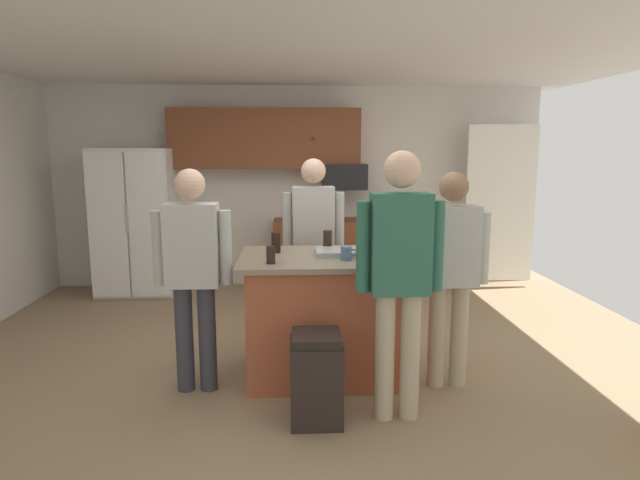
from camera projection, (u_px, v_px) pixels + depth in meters
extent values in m
plane|color=#937A5B|center=(301.00, 362.00, 4.57)|extent=(7.04, 7.04, 0.00)
plane|color=white|center=(299.00, 43.00, 4.13)|extent=(7.04, 7.04, 0.00)
cube|color=silver|center=(297.00, 187.00, 7.10)|extent=(6.40, 0.10, 2.60)
cube|color=white|center=(500.00, 204.00, 6.87)|extent=(0.90, 0.06, 2.00)
cube|color=brown|center=(265.00, 139.00, 6.78)|extent=(2.40, 0.35, 0.75)
sphere|color=#4C3823|center=(313.00, 138.00, 6.63)|extent=(0.04, 0.04, 0.04)
cube|color=brown|center=(344.00, 254.00, 6.96)|extent=(1.80, 0.60, 0.90)
sphere|color=#4C3823|center=(382.00, 259.00, 6.67)|extent=(0.04, 0.04, 0.04)
cube|color=white|center=(137.00, 222.00, 6.68)|extent=(0.94, 0.70, 1.81)
cube|color=white|center=(108.00, 226.00, 6.30)|extent=(0.45, 0.04, 1.73)
cube|color=white|center=(148.00, 226.00, 6.33)|extent=(0.45, 0.04, 1.73)
cylinder|color=#B2B2B7|center=(127.00, 219.00, 6.27)|extent=(0.02, 0.02, 0.35)
cube|color=black|center=(344.00, 177.00, 6.81)|extent=(0.56, 0.40, 0.32)
cube|color=#AD5638|center=(322.00, 319.00, 4.25)|extent=(1.14, 0.79, 0.94)
cube|color=gray|center=(322.00, 258.00, 4.17)|extent=(1.28, 0.93, 0.04)
cylinder|color=tan|center=(437.00, 336.00, 4.07)|extent=(0.13, 0.13, 0.79)
cylinder|color=tan|center=(459.00, 335.00, 4.08)|extent=(0.13, 0.13, 0.79)
cube|color=#B7B7B2|center=(452.00, 246.00, 3.96)|extent=(0.38, 0.22, 0.60)
sphere|color=#8C664C|center=(454.00, 187.00, 3.88)|extent=(0.21, 0.21, 0.21)
cylinder|color=#B7B7B2|center=(419.00, 249.00, 3.95)|extent=(0.09, 0.09, 0.54)
cylinder|color=#B7B7B2|center=(483.00, 248.00, 3.97)|extent=(0.09, 0.09, 0.54)
cylinder|color=#383842|center=(184.00, 338.00, 3.99)|extent=(0.13, 0.13, 0.81)
cylinder|color=#383842|center=(207.00, 338.00, 4.00)|extent=(0.13, 0.13, 0.81)
cube|color=#B7B7B2|center=(192.00, 245.00, 3.88)|extent=(0.38, 0.22, 0.60)
sphere|color=beige|center=(190.00, 184.00, 3.80)|extent=(0.22, 0.22, 0.22)
cylinder|color=#B7B7B2|center=(159.00, 248.00, 3.87)|extent=(0.09, 0.09, 0.54)
cylinder|color=#B7B7B2|center=(226.00, 248.00, 3.89)|extent=(0.09, 0.09, 0.54)
cylinder|color=tan|center=(385.00, 356.00, 3.56)|extent=(0.13, 0.13, 0.87)
cylinder|color=tan|center=(410.00, 356.00, 3.57)|extent=(0.13, 0.13, 0.87)
cube|color=#2D6651|center=(400.00, 244.00, 3.44)|extent=(0.38, 0.22, 0.65)
sphere|color=beige|center=(402.00, 169.00, 3.36)|extent=(0.24, 0.24, 0.24)
cylinder|color=#2D6651|center=(363.00, 247.00, 3.43)|extent=(0.09, 0.09, 0.59)
cylinder|color=#2D6651|center=(437.00, 246.00, 3.46)|extent=(0.09, 0.09, 0.59)
cylinder|color=tan|center=(305.00, 297.00, 5.05)|extent=(0.13, 0.13, 0.83)
cylinder|color=tan|center=(323.00, 297.00, 5.06)|extent=(0.13, 0.13, 0.83)
cube|color=#B7B7B2|center=(313.00, 221.00, 4.93)|extent=(0.38, 0.22, 0.62)
sphere|color=beige|center=(313.00, 171.00, 4.86)|extent=(0.23, 0.23, 0.23)
cylinder|color=#B7B7B2|center=(287.00, 223.00, 4.93)|extent=(0.09, 0.09, 0.56)
cylinder|color=#B7B7B2|center=(339.00, 222.00, 4.95)|extent=(0.09, 0.09, 0.56)
cylinder|color=black|center=(328.00, 240.00, 4.39)|extent=(0.07, 0.07, 0.17)
cylinder|color=#4C6B99|center=(346.00, 253.00, 4.00)|extent=(0.08, 0.08, 0.10)
torus|color=#4C6B99|center=(353.00, 252.00, 4.00)|extent=(0.06, 0.01, 0.06)
cylinder|color=#4C6B99|center=(378.00, 243.00, 4.48)|extent=(0.09, 0.09, 0.10)
torus|color=#4C6B99|center=(385.00, 242.00, 4.48)|extent=(0.06, 0.01, 0.06)
cylinder|color=black|center=(276.00, 243.00, 4.29)|extent=(0.07, 0.07, 0.16)
cylinder|color=black|center=(271.00, 255.00, 3.88)|extent=(0.07, 0.07, 0.13)
cube|color=#B7B7BC|center=(344.00, 254.00, 4.20)|extent=(0.44, 0.30, 0.02)
cube|color=#A8A8AD|center=(344.00, 251.00, 4.20)|extent=(0.44, 0.30, 0.02)
cube|color=black|center=(316.00, 382.00, 3.54)|extent=(0.34, 0.34, 0.55)
cube|color=black|center=(316.00, 338.00, 3.49)|extent=(0.32, 0.32, 0.06)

